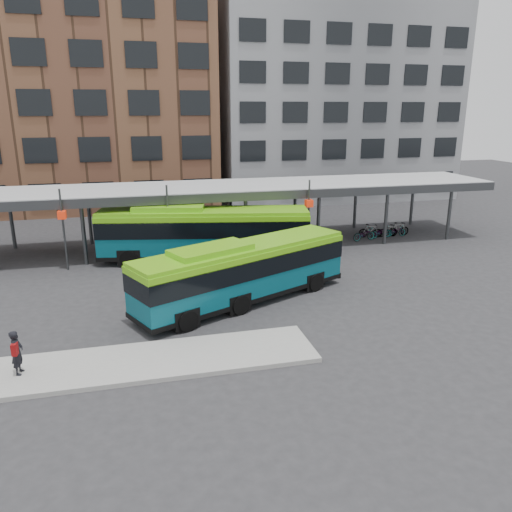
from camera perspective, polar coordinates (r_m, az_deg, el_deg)
The scene contains 9 objects.
ground at distance 22.78m, azimuth -0.16°, elevation -7.23°, with size 120.00×120.00×0.00m, color #28282B.
boarding_island at distance 19.50m, azimuth -14.16°, elevation -11.81°, with size 14.00×3.00×0.18m, color gray.
canopy at distance 33.89m, azimuth -5.52°, elevation 7.52°, with size 40.00×6.53×4.80m.
building_brick at distance 52.51m, azimuth -20.48°, elevation 17.57°, with size 26.00×14.00×22.00m, color brown.
building_grey at distance 56.30m, azimuth 8.24°, elevation 17.24°, with size 24.00×14.00×20.00m, color slate.
bus_front at distance 24.19m, azimuth -1.46°, elevation -1.64°, with size 11.35×7.03×3.14m.
bus_rear at distance 31.05m, azimuth -6.04°, elevation 2.77°, with size 13.08×5.24×3.53m.
pedestrian at distance 19.61m, azimuth -25.64°, elevation -9.88°, with size 0.44×0.65×1.63m.
bike_rack at distance 37.84m, azimuth 14.18°, elevation 2.75°, with size 4.95×1.66×1.04m.
Camera 1 is at (-4.99, -20.24, 9.20)m, focal length 35.00 mm.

